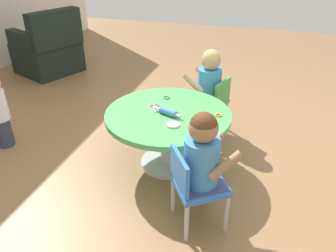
# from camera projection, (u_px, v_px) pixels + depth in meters

# --- Properties ---
(ground_plane) EXTENTS (10.00, 10.00, 0.00)m
(ground_plane) POSITION_uv_depth(u_px,v_px,m) (168.00, 163.00, 2.71)
(ground_plane) COLOR olive
(craft_table) EXTENTS (0.95, 0.95, 0.47)m
(craft_table) POSITION_uv_depth(u_px,v_px,m) (168.00, 124.00, 2.52)
(craft_table) COLOR silver
(craft_table) RESTS_ON ground
(child_chair_left) EXTENTS (0.42, 0.42, 0.54)m
(child_chair_left) POSITION_uv_depth(u_px,v_px,m) (195.00, 184.00, 2.00)
(child_chair_left) COLOR #B7B7BC
(child_chair_left) RESTS_ON ground
(seated_child_left) EXTENTS (0.42, 0.44, 0.51)m
(seated_child_left) POSITION_uv_depth(u_px,v_px,m) (203.00, 152.00, 1.90)
(seated_child_left) COLOR #3F4772
(seated_child_left) RESTS_ON ground
(child_chair_right) EXTENTS (0.38, 0.38, 0.54)m
(child_chair_right) POSITION_uv_depth(u_px,v_px,m) (212.00, 102.00, 3.01)
(child_chair_right) COLOR #B7B7BC
(child_chair_right) RESTS_ON ground
(seated_child_right) EXTENTS (0.36, 0.41, 0.51)m
(seated_child_right) POSITION_uv_depth(u_px,v_px,m) (209.00, 78.00, 2.91)
(seated_child_right) COLOR #3F4772
(seated_child_right) RESTS_ON ground
(armchair_dark) EXTENTS (0.92, 0.93, 0.85)m
(armchair_dark) POSITION_uv_depth(u_px,v_px,m) (49.00, 50.00, 4.40)
(armchair_dark) COLOR black
(armchair_dark) RESTS_ON ground
(rolling_pin) EXTENTS (0.10, 0.22, 0.05)m
(rolling_pin) POSITION_uv_depth(u_px,v_px,m) (168.00, 112.00, 2.42)
(rolling_pin) COLOR #3F72CC
(rolling_pin) RESTS_ON craft_table
(craft_scissors) EXTENTS (0.14, 0.11, 0.01)m
(craft_scissors) POSITION_uv_depth(u_px,v_px,m) (155.00, 107.00, 2.54)
(craft_scissors) COLOR silver
(craft_scissors) RESTS_ON craft_table
(playdough_blob_0) EXTENTS (0.10, 0.10, 0.01)m
(playdough_blob_0) POSITION_uv_depth(u_px,v_px,m) (173.00, 125.00, 2.30)
(playdough_blob_0) COLOR pink
(playdough_blob_0) RESTS_ON craft_table
(cookie_cutter_0) EXTENTS (0.06, 0.06, 0.01)m
(cookie_cutter_0) POSITION_uv_depth(u_px,v_px,m) (177.00, 114.00, 2.43)
(cookie_cutter_0) COLOR #4CB259
(cookie_cutter_0) RESTS_ON craft_table
(cookie_cutter_1) EXTENTS (0.05, 0.05, 0.01)m
(cookie_cutter_1) POSITION_uv_depth(u_px,v_px,m) (218.00, 115.00, 2.42)
(cookie_cutter_1) COLOR orange
(cookie_cutter_1) RESTS_ON craft_table
(cookie_cutter_2) EXTENTS (0.06, 0.06, 0.01)m
(cookie_cutter_2) POSITION_uv_depth(u_px,v_px,m) (166.00, 97.00, 2.70)
(cookie_cutter_2) COLOR #4CB259
(cookie_cutter_2) RESTS_ON craft_table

